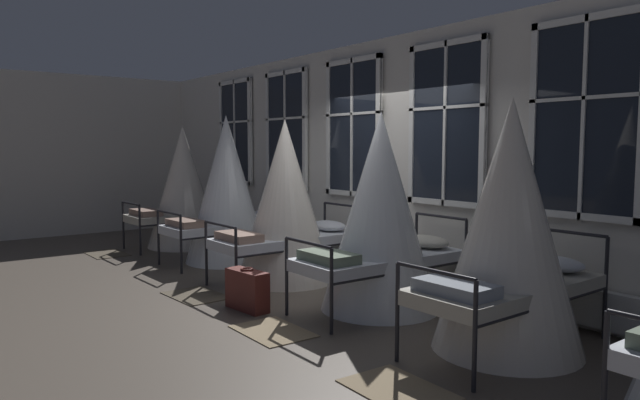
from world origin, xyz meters
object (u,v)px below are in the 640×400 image
object	(u,v)px
cot_third	(285,203)
cot_fifth	(509,229)
cot_first	(184,188)
cot_second	(227,191)
cot_fourth	(380,214)
suitcase_dark	(247,290)

from	to	relation	value
cot_third	cot_fifth	size ratio (longest dim) A/B	0.97
cot_first	cot_second	size ratio (longest dim) A/B	0.95
cot_second	cot_third	size ratio (longest dim) A/B	1.06
cot_third	cot_fifth	bearing A→B (deg)	-89.05
cot_first	cot_fourth	world-z (taller)	cot_fourth
cot_fifth	cot_fourth	bearing A→B (deg)	89.21
cot_first	cot_fifth	size ratio (longest dim) A/B	0.97
cot_second	cot_first	bearing A→B (deg)	87.17
cot_fifth	suitcase_dark	bearing A→B (deg)	114.97
cot_first	suitcase_dark	size ratio (longest dim) A/B	3.73
cot_third	suitcase_dark	distance (m)	1.67
cot_fourth	cot_first	bearing A→B (deg)	90.98
cot_second	cot_third	distance (m)	1.65
cot_second	cot_fourth	xyz separation A→B (m)	(3.41, 0.05, -0.05)
cot_fifth	suitcase_dark	size ratio (longest dim) A/B	3.83
cot_first	cot_fifth	world-z (taller)	cot_fifth
cot_first	cot_fourth	xyz separation A→B (m)	(5.12, 0.01, 0.01)
cot_first	cot_third	xyz separation A→B (m)	(3.36, -0.06, -0.00)
cot_fifth	cot_second	bearing A→B (deg)	89.78
cot_second	cot_fourth	bearing A→B (deg)	-90.59
cot_third	cot_fourth	world-z (taller)	cot_fourth
cot_fourth	cot_fifth	xyz separation A→B (m)	(1.64, 0.00, 0.02)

